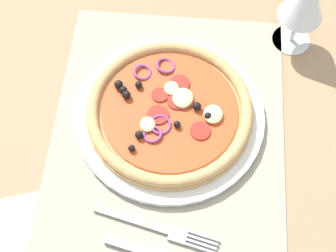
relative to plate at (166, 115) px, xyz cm
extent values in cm
cube|color=#9E7A56|center=(3.83, 0.49, -2.10)|extent=(190.00, 140.00, 2.40)
cube|color=#A39984|center=(3.83, 0.49, -0.70)|extent=(48.16, 35.43, 0.40)
cylinder|color=silver|center=(0.00, 0.00, 0.00)|extent=(29.30, 29.30, 1.00)
cylinder|color=tan|center=(0.00, 0.00, 1.00)|extent=(25.49, 25.49, 1.00)
torus|color=tan|center=(0.00, 0.00, 1.86)|extent=(25.25, 25.25, 1.80)
cylinder|color=#C64C23|center=(0.00, 0.00, 1.65)|extent=(20.90, 20.90, 0.30)
ellipsoid|color=beige|center=(3.01, -2.53, 2.19)|extent=(2.58, 2.33, 0.78)
ellipsoid|color=beige|center=(-3.61, 0.06, 2.18)|extent=(2.55, 2.29, 0.76)
ellipsoid|color=beige|center=(-1.90, 2.36, 2.34)|extent=(3.59, 3.23, 1.08)
ellipsoid|color=beige|center=(0.52, 7.08, 2.29)|extent=(3.27, 2.94, 0.98)
ellipsoid|color=beige|center=(-1.34, 2.41, 2.17)|extent=(2.49, 2.24, 0.75)
sphere|color=black|center=(-2.46, -6.83, 2.43)|extent=(1.26, 1.26, 1.26)
sphere|color=black|center=(4.98, -3.56, 2.41)|extent=(1.22, 1.22, 1.22)
sphere|color=black|center=(0.99, 6.34, 2.40)|extent=(1.19, 1.19, 1.19)
sphere|color=black|center=(-0.53, 4.57, 2.47)|extent=(1.34, 1.34, 1.34)
sphere|color=black|center=(2.74, 1.84, 2.34)|extent=(1.07, 1.07, 1.07)
sphere|color=black|center=(-3.65, -4.60, 2.37)|extent=(1.13, 1.13, 1.13)
sphere|color=black|center=(-1.61, -6.24, 2.47)|extent=(1.34, 1.34, 1.34)
sphere|color=black|center=(-3.35, -7.67, 2.49)|extent=(1.39, 1.39, 1.39)
sphere|color=black|center=(7.16, -4.39, 2.31)|extent=(1.02, 1.02, 1.02)
torus|color=#8E3D75|center=(2.84, -0.65, 2.05)|extent=(3.35, 3.36, 0.77)
torus|color=#8E3D75|center=(-6.21, -4.31, 2.05)|extent=(2.95, 2.94, 1.11)
torus|color=#8E3D75|center=(4.52, -1.63, 2.05)|extent=(2.97, 2.97, 0.92)
torus|color=#8E3D75|center=(-7.78, -0.79, 2.05)|extent=(3.26, 3.18, 1.41)
cylinder|color=#A3281E|center=(1.16, -1.15, 1.95)|extent=(3.32, 3.32, 0.30)
cylinder|color=#A3281E|center=(-1.52, 1.54, 1.95)|extent=(3.08, 3.08, 0.30)
cylinder|color=#A3281E|center=(-4.72, 1.67, 1.95)|extent=(3.15, 3.15, 0.30)
cylinder|color=#A3281E|center=(-2.37, -1.19, 1.95)|extent=(2.57, 2.57, 0.30)
cylinder|color=#A3281E|center=(3.32, 5.34, 1.95)|extent=(3.03, 3.03, 0.30)
cube|color=#B2B5BA|center=(16.89, -3.44, -0.28)|extent=(3.41, 11.07, 0.44)
cube|color=#B2B5BA|center=(18.44, 3.23, -0.28)|extent=(2.71, 2.95, 0.44)
cube|color=#B2B5BA|center=(20.09, 6.35, -0.28)|extent=(1.29, 4.28, 0.44)
cube|color=#B2B5BA|center=(19.50, 6.49, -0.28)|extent=(1.29, 4.28, 0.44)
cube|color=#B2B5BA|center=(18.92, 6.63, -0.28)|extent=(1.29, 4.28, 0.44)
cube|color=#B2B5BA|center=(18.33, 6.76, -0.28)|extent=(1.29, 4.28, 0.44)
cube|color=#B2B5BA|center=(20.73, -2.57, -0.19)|extent=(3.12, 8.48, 0.62)
cylinder|color=silver|center=(-16.90, 19.85, -0.70)|extent=(6.40, 6.40, 0.40)
cylinder|color=silver|center=(-16.90, 19.85, 2.50)|extent=(0.80, 0.80, 6.00)
cone|color=#D1336B|center=(-16.90, 19.85, 9.00)|extent=(5.43, 5.43, 6.20)
cube|color=white|center=(21.14, -19.63, -0.72)|extent=(15.57, 14.74, 0.36)
camera|label=1|loc=(36.87, 3.43, 66.26)|focal=52.53mm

